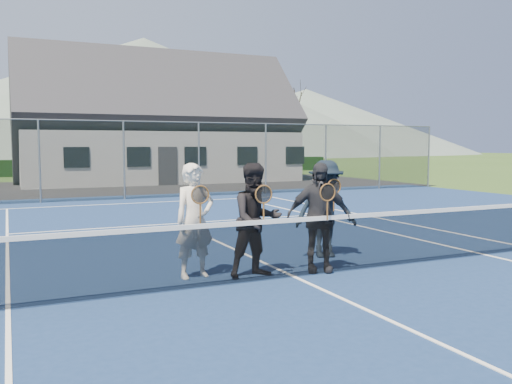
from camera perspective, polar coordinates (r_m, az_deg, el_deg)
ground at (r=27.74m, az=-16.23°, el=0.45°), size 220.00×220.00×0.00m
court_surface at (r=8.67m, az=4.07°, el=-9.00°), size 30.00×30.00×0.02m
tarmac_carpark at (r=27.44m, az=-24.52°, el=0.16°), size 40.00×12.00×0.01m
hedge_row at (r=39.60m, az=-18.83°, el=2.48°), size 40.00×1.20×1.10m
hill_centre at (r=105.53m, az=-11.62°, el=9.73°), size 120.00×120.00×22.00m
hill_east at (r=118.28m, az=5.31°, el=7.35°), size 90.00×90.00×14.00m
court_markings at (r=8.66m, az=4.07°, el=-8.90°), size 11.03×23.83×0.01m
tennis_net at (r=8.55m, az=4.09°, el=-5.55°), size 11.68×0.08×1.10m
perimeter_fence at (r=21.26m, az=-13.73°, el=3.30°), size 30.07×0.07×3.02m
clubhouse at (r=32.44m, az=-10.40°, el=8.25°), size 15.60×8.20×7.70m
tree_c at (r=40.98m, az=-16.37°, el=9.96°), size 3.20×3.20×7.77m
tree_d at (r=43.60m, az=-3.06°, el=9.85°), size 3.20×3.20×7.77m
tree_e at (r=46.15m, az=3.98°, el=9.57°), size 3.20×3.20×7.77m
player_a at (r=8.52m, az=-6.46°, el=-3.01°), size 0.71×0.54×1.80m
player_b at (r=8.53m, az=0.03°, el=-2.97°), size 0.91×0.72×1.80m
player_c at (r=8.93m, az=6.59°, el=-2.65°), size 1.14×0.78×1.80m
player_d at (r=10.10m, az=7.36°, el=-1.76°), size 1.29×0.94×1.80m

